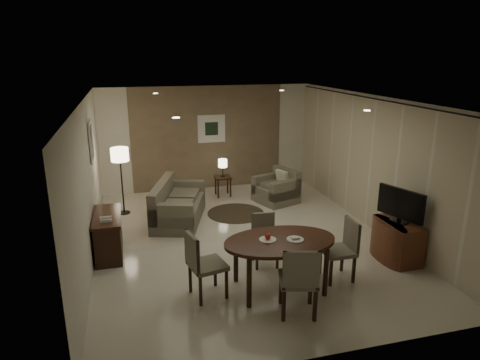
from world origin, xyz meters
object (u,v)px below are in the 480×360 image
object	(u,v)px
chair_near	(298,279)
chair_right	(338,250)
dining_table	(279,264)
chair_left	(208,264)
side_table	(223,186)
sofa	(179,202)
chair_far	(265,241)
floor_lamp	(122,181)
console_desk	(109,235)
tv_cabinet	(398,241)
armchair	(276,186)

from	to	relation	value
chair_near	chair_right	size ratio (longest dim) A/B	1.07
dining_table	chair_left	xyz separation A→B (m)	(-1.10, 0.08, 0.11)
chair_right	side_table	bearing A→B (deg)	-168.62
chair_near	sofa	xyz separation A→B (m)	(-1.16, 3.86, -0.10)
chair_far	chair_left	size ratio (longest dim) A/B	0.85
sofa	dining_table	bearing A→B (deg)	-142.57
side_table	floor_lamp	size ratio (longest dim) A/B	0.33
dining_table	chair_right	world-z (taller)	chair_right
sofa	console_desk	bearing A→B (deg)	150.20
dining_table	chair_far	bearing A→B (deg)	87.75
tv_cabinet	chair_left	distance (m)	3.45
chair_far	floor_lamp	world-z (taller)	floor_lamp
armchair	side_table	bearing A→B (deg)	-144.53
floor_lamp	chair_left	bearing A→B (deg)	-72.75
chair_near	chair_left	distance (m)	1.35
dining_table	side_table	xyz separation A→B (m)	(0.15, 4.58, -0.15)
chair_left	side_table	size ratio (longest dim) A/B	2.04
chair_far	side_table	bearing A→B (deg)	94.02
side_table	floor_lamp	world-z (taller)	floor_lamp
chair_far	floor_lamp	xyz separation A→B (m)	(-2.32, 3.14, 0.32)
chair_right	armchair	xyz separation A→B (m)	(0.29, 3.74, -0.10)
tv_cabinet	armchair	world-z (taller)	armchair
chair_left	chair_far	bearing A→B (deg)	-70.00
console_desk	floor_lamp	world-z (taller)	floor_lamp
chair_far	sofa	world-z (taller)	chair_far
chair_left	tv_cabinet	bearing A→B (deg)	-97.18
chair_right	dining_table	bearing A→B (deg)	-86.59
tv_cabinet	side_table	size ratio (longest dim) A/B	1.78
chair_near	chair_left	world-z (taller)	chair_near
console_desk	chair_left	world-z (taller)	chair_left
tv_cabinet	sofa	xyz separation A→B (m)	(-3.47, 2.80, 0.08)
dining_table	chair_near	size ratio (longest dim) A/B	1.63
chair_far	chair_left	bearing A→B (deg)	-141.84
armchair	console_desk	bearing A→B (deg)	-83.26
chair_near	armchair	size ratio (longest dim) A/B	1.18
console_desk	tv_cabinet	distance (m)	5.11
chair_far	chair_right	world-z (taller)	chair_right
sofa	side_table	xyz separation A→B (m)	(1.29, 1.39, -0.17)
console_desk	chair_left	distance (m)	2.33
chair_right	sofa	xyz separation A→B (m)	(-2.13, 3.14, -0.07)
armchair	sofa	bearing A→B (deg)	-95.65
chair_near	floor_lamp	distance (m)	5.17
console_desk	floor_lamp	distance (m)	2.10
console_desk	chair_right	bearing A→B (deg)	-27.44
chair_near	side_table	world-z (taller)	chair_near
dining_table	sofa	xyz separation A→B (m)	(-1.14, 3.18, 0.02)
chair_right	floor_lamp	world-z (taller)	floor_lamp
chair_far	armchair	size ratio (longest dim) A/B	0.98
tv_cabinet	chair_near	size ratio (longest dim) A/B	0.85
tv_cabinet	chair_left	size ratio (longest dim) A/B	0.88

